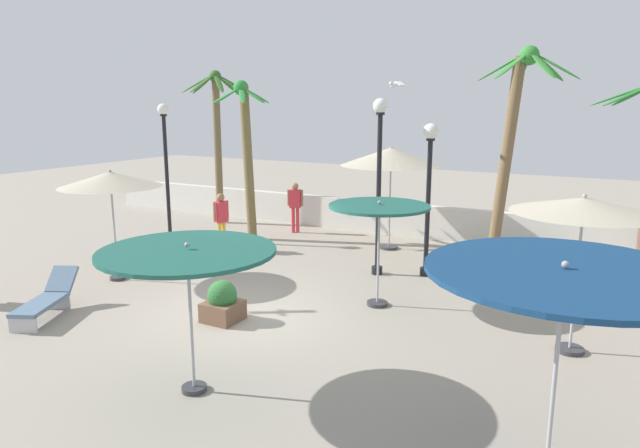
{
  "coord_description": "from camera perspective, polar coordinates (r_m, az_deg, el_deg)",
  "views": [
    {
      "loc": [
        6.59,
        -9.11,
        4.32
      ],
      "look_at": [
        0.0,
        2.94,
        1.4
      ],
      "focal_mm": 31.65,
      "sensor_mm": 36.0,
      "label": 1
    }
  ],
  "objects": [
    {
      "name": "ground_plane",
      "position": [
        12.04,
        -6.81,
        -9.11
      ],
      "size": [
        56.0,
        56.0,
        0.0
      ],
      "primitive_type": "plane",
      "color": "#9E9384"
    },
    {
      "name": "boundary_wall",
      "position": [
        19.08,
        7.89,
        0.49
      ],
      "size": [
        25.2,
        0.3,
        1.1
      ],
      "primitive_type": "cube",
      "color": "silver",
      "rests_on": "ground_plane"
    },
    {
      "name": "patio_umbrella_0",
      "position": [
        16.91,
        7.2,
        6.73
      ],
      "size": [
        3.0,
        3.0,
        3.11
      ],
      "color": "#333338",
      "rests_on": "ground_plane"
    },
    {
      "name": "patio_umbrella_1",
      "position": [
        10.51,
        25.1,
        1.52
      ],
      "size": [
        2.42,
        2.42,
        2.85
      ],
      "color": "#333338",
      "rests_on": "ground_plane"
    },
    {
      "name": "patio_umbrella_2",
      "position": [
        6.46,
        23.42,
        -5.35
      ],
      "size": [
        2.9,
        2.9,
        2.73
      ],
      "color": "#333338",
      "rests_on": "ground_plane"
    },
    {
      "name": "patio_umbrella_3",
      "position": [
        14.63,
        -20.43,
        4.2
      ],
      "size": [
        2.46,
        2.46,
        2.78
      ],
      "color": "#333338",
      "rests_on": "ground_plane"
    },
    {
      "name": "patio_umbrella_4",
      "position": [
        8.48,
        -13.24,
        -3.21
      ],
      "size": [
        2.6,
        2.6,
        2.36
      ],
      "color": "#333338",
      "rests_on": "ground_plane"
    },
    {
      "name": "patio_umbrella_5",
      "position": [
        12.02,
        6.0,
        1.16
      ],
      "size": [
        2.16,
        2.16,
        2.33
      ],
      "color": "#333338",
      "rests_on": "ground_plane"
    },
    {
      "name": "palm_tree_0",
      "position": [
        18.21,
        -7.48,
        8.1
      ],
      "size": [
        2.03,
        1.91,
        5.07
      ],
      "color": "brown",
      "rests_on": "ground_plane"
    },
    {
      "name": "palm_tree_2",
      "position": [
        20.93,
        -10.35,
        9.59
      ],
      "size": [
        2.42,
        2.42,
        5.51
      ],
      "color": "brown",
      "rests_on": "ground_plane"
    },
    {
      "name": "palm_tree_3",
      "position": [
        15.0,
        18.8,
        8.24
      ],
      "size": [
        2.4,
        2.23,
        5.71
      ],
      "color": "brown",
      "rests_on": "ground_plane"
    },
    {
      "name": "lamp_post_0",
      "position": [
        14.34,
        10.96,
        4.51
      ],
      "size": [
        0.4,
        0.4,
        3.87
      ],
      "color": "black",
      "rests_on": "ground_plane"
    },
    {
      "name": "lamp_post_1",
      "position": [
        14.23,
        6.0,
        5.71
      ],
      "size": [
        0.38,
        0.38,
        4.47
      ],
      "color": "black",
      "rests_on": "ground_plane"
    },
    {
      "name": "lamp_post_3",
      "position": [
        18.58,
        -15.31,
        6.34
      ],
      "size": [
        0.36,
        0.36,
        4.35
      ],
      "color": "black",
      "rests_on": "ground_plane"
    },
    {
      "name": "lounge_chair_0",
      "position": [
        13.05,
        -25.92,
        -6.77
      ],
      "size": [
        1.3,
        1.94,
        0.84
      ],
      "color": "#B7B7BC",
      "rests_on": "ground_plane"
    },
    {
      "name": "guest_0",
      "position": [
        17.05,
        -9.96,
        0.81
      ],
      "size": [
        0.32,
        0.55,
        1.74
      ],
      "color": "gold",
      "rests_on": "ground_plane"
    },
    {
      "name": "guest_2",
      "position": [
        19.21,
        -2.52,
        2.19
      ],
      "size": [
        0.54,
        0.34,
        1.72
      ],
      "color": "#D8333F",
      "rests_on": "ground_plane"
    },
    {
      "name": "seagull_0",
      "position": [
        15.04,
        7.78,
        13.82
      ],
      "size": [
        0.77,
        1.06,
        0.16
      ],
      "color": "white"
    },
    {
      "name": "planter",
      "position": [
        11.71,
        -9.83,
        -7.84
      ],
      "size": [
        0.7,
        0.7,
        0.85
      ],
      "color": "brown",
      "rests_on": "ground_plane"
    }
  ]
}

